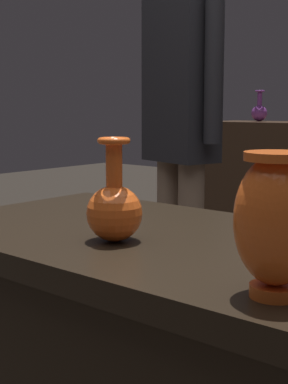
% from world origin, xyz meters
% --- Properties ---
extents(vase_centerpiece, '(0.12, 0.12, 0.22)m').
position_xyz_m(vase_centerpiece, '(-0.07, -0.11, 0.87)').
color(vase_centerpiece, '#E55B1E').
rests_on(vase_centerpiece, display_plinth).
extents(vase_tall_behind, '(0.12, 0.12, 0.21)m').
position_xyz_m(vase_tall_behind, '(0.35, -0.21, 0.92)').
color(vase_tall_behind, '#E55B1E').
rests_on(vase_tall_behind, display_plinth).
extents(shelf_vase_far_left, '(0.10, 0.10, 0.19)m').
position_xyz_m(shelf_vase_far_left, '(-1.04, 2.26, 1.05)').
color(shelf_vase_far_left, '#7A388E').
rests_on(shelf_vase_far_left, back_display_shelf).
extents(visitor_near_left, '(0.46, 0.26, 1.72)m').
position_xyz_m(visitor_near_left, '(-0.69, 0.96, 1.02)').
color(visitor_near_left, '#846B56').
rests_on(visitor_near_left, ground_plane).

